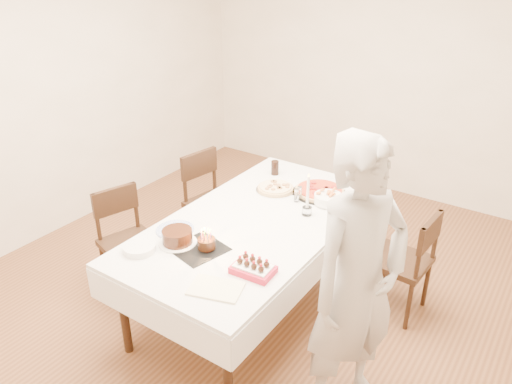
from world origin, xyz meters
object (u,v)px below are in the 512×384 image
Objects in this scene: dining_table at (256,263)px; person at (357,285)px; pizza_white at (275,188)px; chair_left_savory at (215,204)px; strawberry_box at (253,268)px; layer_cake at (177,237)px; chair_left_dessert at (130,245)px; pasta_bowl at (328,199)px; cola_glass at (275,168)px; birthday_cake at (206,239)px; taper_candle at (308,194)px; pizza_pepperoni at (319,191)px; chair_right_savory at (400,261)px.

dining_table is 1.22m from person.
pizza_white is (-0.14, 0.49, 0.40)m from dining_table.
chair_left_savory reaches higher than strawberry_box.
person reaches higher than layer_cake.
chair_left_dessert is 1.24m from pizza_white.
cola_glass is (-0.64, 0.24, 0.02)m from pasta_bowl.
strawberry_box is (0.04, -1.08, -0.01)m from pasta_bowl.
birthday_cake reaches higher than layer_cake.
birthday_cake is 0.51× the size of strawberry_box.
chair_left_dessert is at bearing -149.07° from taper_candle.
chair_left_dessert is 1.46m from taper_candle.
strawberry_box is (0.40, -0.05, -0.05)m from birthday_cake.
chair_left_savory is at bearing 149.23° from dining_table.
pizza_pepperoni is 1.67× the size of layer_cake.
pizza_pepperoni is at bearing -118.46° from chair_left_dessert.
person is 8.10× the size of pasta_bowl.
chair_left_savory is 6.97× the size of birthday_cake.
dining_table is 0.65m from pizza_white.
taper_candle is at bearing -132.16° from chair_left_dessert.
person is at bearing -25.62° from dining_table.
pizza_pepperoni is at bearing -12.82° from cola_glass.
pizza_white is (-1.14, 0.97, -0.11)m from person.
strawberry_box is at bearing -62.83° from cola_glass.
taper_candle reaches higher than dining_table.
chair_left_dessert is at bearing 89.14° from chair_left_savory.
birthday_cake is (-0.05, -0.50, 0.45)m from dining_table.
layer_cake reaches higher than dining_table.
cola_glass is 1.48m from strawberry_box.
pizza_pepperoni is 3.47× the size of cola_glass.
pizza_pepperoni is 1.29m from layer_cake.
taper_candle is 1.00m from layer_cake.
taper_candle reaches higher than pizza_white.
birthday_cake reaches higher than chair_left_dessert.
chair_left_savory is 0.52× the size of person.
layer_cake is (-0.57, -1.09, 0.01)m from pasta_bowl.
chair_right_savory is at bearing 27.90° from person.
dining_table is at bearing -138.08° from chair_left_dessert.
chair_right_savory is 2.01× the size of pizza_pepperoni.
birthday_cake reaches higher than pizza_white.
person is 1.05m from birthday_cake.
chair_left_savory is 4.23× the size of pasta_bowl.
pasta_bowl is (1.07, 0.08, 0.33)m from chair_left_savory.
pizza_pepperoni is at bearing 176.29° from chair_right_savory.
pizza_white is at bearing 83.81° from layer_cake.
chair_left_savory is 2.87× the size of pizza_white.
pizza_pepperoni is at bearing 74.72° from dining_table.
birthday_cake is (-0.98, -1.06, 0.40)m from chair_right_savory.
chair_left_dessert reaches higher than dining_table.
taper_candle is (-0.05, -0.25, 0.13)m from pasta_bowl.
chair_right_savory is 1.67m from layer_cake.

